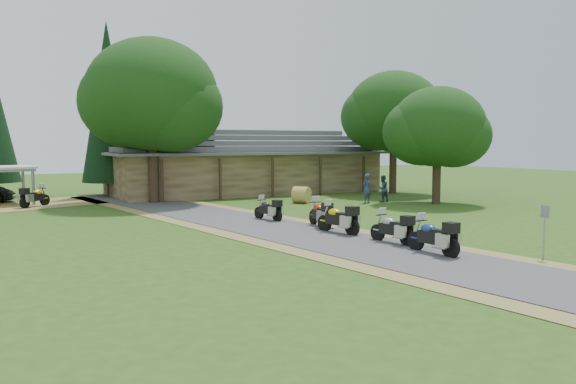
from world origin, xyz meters
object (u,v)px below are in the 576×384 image
motorcycle_row_e (268,208)px  motorcycle_row_d (320,212)px  motorcycle_row_b (392,227)px  hay_bale (301,195)px  motorcycle_row_c (338,217)px  motorcycle_carport_a (35,196)px  motorcycle_row_a (433,235)px  lodge (246,161)px

motorcycle_row_e → motorcycle_row_d: bearing=-173.7°
motorcycle_row_b → hay_bale: bearing=-25.2°
motorcycle_row_c → motorcycle_carport_a: 19.96m
motorcycle_row_e → motorcycle_carport_a: bearing=25.4°
motorcycle_row_b → motorcycle_row_c: (-0.45, 2.99, 0.04)m
motorcycle_row_d → motorcycle_row_b: bearing=-170.8°
motorcycle_row_a → motorcycle_row_b: motorcycle_row_a is taller
motorcycle_row_c → motorcycle_carport_a: size_ratio=1.03×
motorcycle_row_a → motorcycle_row_c: size_ratio=0.98×
lodge → motorcycle_row_e: (-5.81, -15.05, -1.85)m
lodge → hay_bale: 9.21m
motorcycle_row_c → motorcycle_row_e: motorcycle_row_c is taller
motorcycle_row_a → hay_bale: size_ratio=1.87×
motorcycle_row_a → motorcycle_row_e: 10.43m
lodge → motorcycle_row_d: (-4.73, -18.15, -1.78)m
motorcycle_row_b → hay_bale: 14.79m
motorcycle_row_e → hay_bale: bearing=-55.4°
hay_bale → motorcycle_row_a: bearing=-105.2°
motorcycle_row_a → motorcycle_row_e: size_ratio=1.13×
motorcycle_row_b → hay_bale: motorcycle_row_b is taller
motorcycle_row_b → motorcycle_row_d: bearing=-7.2°
motorcycle_carport_a → hay_bale: size_ratio=1.86×
motorcycle_carport_a → motorcycle_row_d: bearing=-95.0°
motorcycle_row_c → hay_bale: 12.13m
hay_bale → lodge: bearing=88.1°
motorcycle_row_c → motorcycle_row_a: bearing=171.0°
motorcycle_row_b → motorcycle_carport_a: motorcycle_carport_a is taller
lodge → motorcycle_row_b: (-4.65, -23.13, -1.80)m
lodge → motorcycle_carport_a: 15.73m
motorcycle_carport_a → motorcycle_row_e: bearing=-91.7°
hay_bale → motorcycle_row_d: bearing=-115.9°
motorcycle_row_a → motorcycle_carport_a: bearing=21.4°
lodge → motorcycle_row_e: bearing=-111.1°
motorcycle_row_e → motorcycle_carport_a: (-9.53, 12.04, 0.07)m
motorcycle_row_b → motorcycle_row_e: 8.16m
motorcycle_row_b → motorcycle_carport_a: 22.78m
lodge → motorcycle_row_d: lodge is taller
lodge → motorcycle_row_d: 18.84m
motorcycle_row_d → motorcycle_row_e: 3.29m
motorcycle_row_a → motorcycle_row_b: size_ratio=1.04×
motorcycle_row_a → motorcycle_row_c: (-0.33, 5.28, 0.02)m
motorcycle_row_b → hay_bale: size_ratio=1.79×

